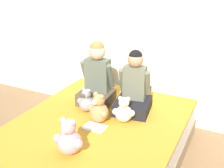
% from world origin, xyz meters
% --- Properties ---
extents(ground_plane, '(14.00, 14.00, 0.00)m').
position_xyz_m(ground_plane, '(0.00, 0.00, 0.00)').
color(ground_plane, '#93704C').
extents(wall_behind_bed, '(8.00, 0.06, 2.50)m').
position_xyz_m(wall_behind_bed, '(0.00, 1.17, 1.25)').
color(wall_behind_bed, silver).
rests_on(wall_behind_bed, ground_plane).
extents(bed, '(1.53, 2.04, 0.42)m').
position_xyz_m(bed, '(0.00, 0.00, 0.21)').
color(bed, '#997F60').
rests_on(bed, ground_plane).
extents(child_on_left, '(0.36, 0.33, 0.67)m').
position_xyz_m(child_on_left, '(-0.22, 0.48, 0.70)').
color(child_on_left, brown).
rests_on(child_on_left, bed).
extents(child_on_right, '(0.39, 0.42, 0.63)m').
position_xyz_m(child_on_right, '(0.20, 0.48, 0.65)').
color(child_on_right, black).
rests_on(child_on_right, bed).
extents(teddy_bear_held_by_left_child, '(0.21, 0.16, 0.25)m').
position_xyz_m(teddy_bear_held_by_left_child, '(-0.21, 0.25, 0.52)').
color(teddy_bear_held_by_left_child, '#939399').
rests_on(teddy_bear_held_by_left_child, bed).
extents(teddy_bear_held_by_right_child, '(0.21, 0.16, 0.26)m').
position_xyz_m(teddy_bear_held_by_right_child, '(0.21, 0.22, 0.53)').
color(teddy_bear_held_by_right_child, silver).
rests_on(teddy_bear_held_by_right_child, bed).
extents(teddy_bear_between_children, '(0.23, 0.18, 0.29)m').
position_xyz_m(teddy_bear_between_children, '(-0.00, 0.12, 0.54)').
color(teddy_bear_between_children, tan).
rests_on(teddy_bear_between_children, bed).
extents(teddy_bear_at_foot_of_bed, '(0.26, 0.19, 0.31)m').
position_xyz_m(teddy_bear_at_foot_of_bed, '(0.03, -0.42, 0.55)').
color(teddy_bear_at_foot_of_bed, '#DBA3B2').
rests_on(teddy_bear_at_foot_of_bed, bed).
extents(sign_card, '(0.21, 0.15, 0.00)m').
position_xyz_m(sign_card, '(0.02, 0.01, 0.42)').
color(sign_card, white).
rests_on(sign_card, bed).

